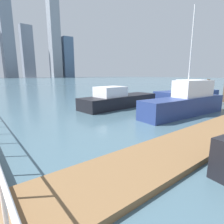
# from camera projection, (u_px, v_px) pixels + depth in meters

# --- Properties ---
(ground_plane) EXTENTS (300.00, 300.00, 0.00)m
(ground_plane) POSITION_uv_depth(u_px,v_px,m) (23.00, 106.00, 14.87)
(ground_plane) COLOR #476675
(floating_dock) EXTENTS (15.43, 2.00, 0.18)m
(floating_dock) POSITION_uv_depth(u_px,v_px,m) (208.00, 135.00, 7.45)
(floating_dock) COLOR olive
(floating_dock) RESTS_ON ground_plane
(dock_piling_3) EXTENTS (0.26, 0.26, 2.19)m
(dock_piling_3) POSITION_uv_depth(u_px,v_px,m) (207.00, 92.00, 15.48)
(dock_piling_3) COLOR #473826
(dock_piling_3) RESTS_ON ground_plane
(dock_piling_4) EXTENTS (0.26, 0.26, 1.90)m
(dock_piling_4) POSITION_uv_depth(u_px,v_px,m) (206.00, 92.00, 16.89)
(dock_piling_4) COLOR brown
(dock_piling_4) RESTS_ON ground_plane
(moored_boat_0) EXTENTS (7.18, 2.59, 1.67)m
(moored_boat_0) POSITION_uv_depth(u_px,v_px,m) (118.00, 100.00, 14.37)
(moored_boat_0) COLOR black
(moored_boat_0) RESTS_ON ground_plane
(moored_boat_2) EXTENTS (6.96, 1.93, 2.20)m
(moored_boat_2) POSITION_uv_depth(u_px,v_px,m) (186.00, 102.00, 11.55)
(moored_boat_2) COLOR navy
(moored_boat_2) RESTS_ON ground_plane
(moored_boat_5) EXTENTS (7.57, 3.29, 8.97)m
(moored_boat_5) POSITION_uv_depth(u_px,v_px,m) (188.00, 92.00, 18.41)
(moored_boat_5) COLOR navy
(moored_boat_5) RESTS_ON ground_plane
(skyline_tower_3) EXTENTS (8.95, 11.50, 65.47)m
(skyline_tower_3) POSITION_uv_depth(u_px,v_px,m) (7.00, 35.00, 139.52)
(skyline_tower_3) COLOR gray
(skyline_tower_3) RESTS_ON ground_plane
(skyline_tower_4) EXTENTS (10.43, 6.91, 45.20)m
(skyline_tower_4) POSITION_uv_depth(u_px,v_px,m) (28.00, 52.00, 161.57)
(skyline_tower_4) COLOR gray
(skyline_tower_4) RESTS_ON ground_plane
(skyline_tower_5) EXTENTS (8.50, 10.03, 72.08)m
(skyline_tower_5) POSITION_uv_depth(u_px,v_px,m) (54.00, 35.00, 156.45)
(skyline_tower_5) COLOR #8C939E
(skyline_tower_5) RESTS_ON ground_plane
(skyline_tower_6) EXTENTS (9.77, 12.31, 35.64)m
(skyline_tower_6) POSITION_uv_depth(u_px,v_px,m) (67.00, 58.00, 166.29)
(skyline_tower_6) COLOR slate
(skyline_tower_6) RESTS_ON ground_plane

